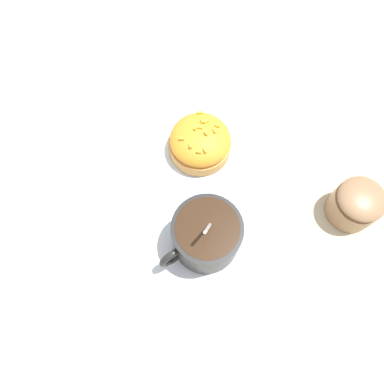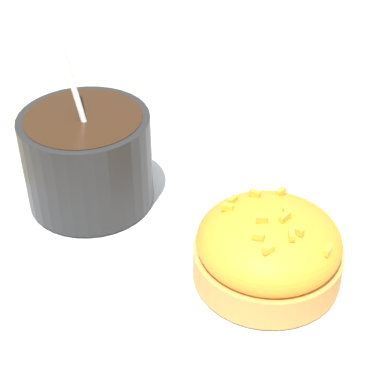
# 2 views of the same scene
# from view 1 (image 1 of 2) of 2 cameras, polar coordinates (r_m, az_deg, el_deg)

# --- Properties ---
(ground_plane) EXTENTS (3.00, 3.00, 0.00)m
(ground_plane) POSITION_cam_1_polar(r_m,az_deg,el_deg) (0.55, 1.59, -0.26)
(ground_plane) COLOR #C6B793
(paper_napkin) EXTENTS (0.30, 0.29, 0.00)m
(paper_napkin) POSITION_cam_1_polar(r_m,az_deg,el_deg) (0.55, 1.60, -0.20)
(paper_napkin) COLOR white
(paper_napkin) RESTS_ON ground_plane
(coffee_cup) EXTENTS (0.09, 0.11, 0.11)m
(coffee_cup) POSITION_cam_1_polar(r_m,az_deg,el_deg) (0.49, 2.10, -6.55)
(coffee_cup) COLOR black
(coffee_cup) RESTS_ON paper_napkin
(frosted_pastry) EXTENTS (0.09, 0.09, 0.05)m
(frosted_pastry) POSITION_cam_1_polar(r_m,az_deg,el_deg) (0.56, 1.25, 7.65)
(frosted_pastry) COLOR #D19347
(frosted_pastry) RESTS_ON paper_napkin
(sugar_bowl) EXTENTS (0.07, 0.07, 0.06)m
(sugar_bowl) POSITION_cam_1_polar(r_m,az_deg,el_deg) (0.56, 23.75, -1.66)
(sugar_bowl) COLOR #99704C
(sugar_bowl) RESTS_ON ground_plane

